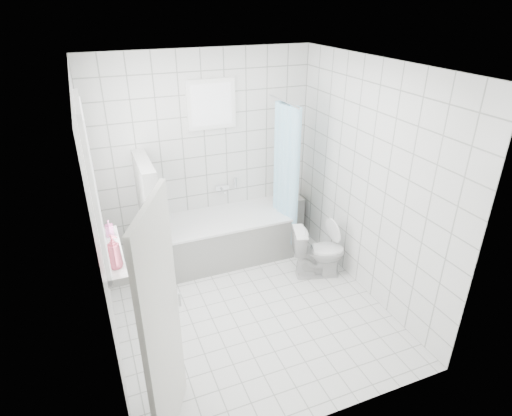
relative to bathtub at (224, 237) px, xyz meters
name	(u,v)px	position (x,y,z in m)	size (l,w,h in m)	color
ground	(249,309)	(-0.09, -1.12, -0.29)	(3.00, 3.00, 0.00)	white
ceiling	(247,65)	(-0.09, -1.12, 2.31)	(3.00, 3.00, 0.00)	white
wall_back	(206,156)	(-0.09, 0.38, 1.01)	(2.80, 0.02, 2.60)	white
wall_front	(327,292)	(-0.09, -2.62, 1.01)	(2.80, 0.02, 2.60)	white
wall_left	(98,230)	(-1.49, -1.12, 1.01)	(0.02, 3.00, 2.60)	white
wall_right	(368,183)	(1.31, -1.12, 1.01)	(0.02, 3.00, 2.60)	white
window_left	(95,185)	(-1.44, -0.82, 1.31)	(0.01, 0.90, 1.40)	white
window_back	(212,105)	(0.01, 0.33, 1.66)	(0.50, 0.01, 0.50)	white
window_sill	(113,254)	(-1.40, -0.82, 0.57)	(0.18, 1.02, 0.08)	white
door	(163,331)	(-1.17, -2.24, 0.71)	(0.04, 0.80, 2.00)	silver
bathtub	(224,237)	(0.00, 0.00, 0.00)	(1.70, 0.77, 0.58)	white
partition_wall	(150,220)	(-0.92, -0.05, 0.46)	(0.15, 0.85, 1.50)	white
tiled_ledge	(288,216)	(1.05, 0.25, -0.02)	(0.40, 0.24, 0.55)	white
toilet	(319,252)	(0.94, -0.82, 0.03)	(0.36, 0.63, 0.65)	white
curtain_rod	(283,101)	(0.79, -0.02, 1.71)	(0.02, 0.02, 0.80)	silver
shower_curtain	(286,175)	(0.79, -0.16, 0.81)	(0.14, 0.48, 1.78)	#56C9FF
tub_faucet	(222,187)	(0.10, 0.33, 0.56)	(0.18, 0.06, 0.06)	silver
sill_bottles	(113,248)	(-1.39, -1.03, 0.75)	(0.18, 0.75, 0.33)	#2DCBC5
ledge_bottles	(289,193)	(1.03, 0.21, 0.37)	(0.18, 0.17, 0.23)	yellow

